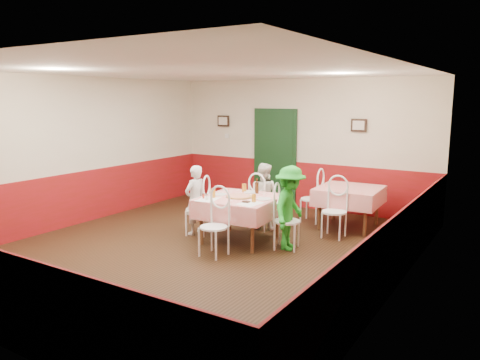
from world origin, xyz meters
The scene contains 37 objects.
floor centered at (0.00, 0.00, 0.00)m, with size 7.00×7.00×0.00m, color black.
ceiling centered at (0.00, 0.00, 2.80)m, with size 7.00×7.00×0.00m, color white.
back_wall centered at (0.00, 3.50, 1.40)m, with size 6.00×0.10×2.80m, color beige.
left_wall centered at (-3.00, 0.00, 1.40)m, with size 0.10×7.00×2.80m, color beige.
right_wall centered at (3.00, 0.00, 1.40)m, with size 0.10×7.00×2.80m, color beige.
wainscot_back centered at (0.00, 3.48, 0.50)m, with size 6.00×0.03×1.00m, color maroon.
wainscot_left centered at (-2.98, 0.00, 0.50)m, with size 0.03×7.00×1.00m, color maroon.
wainscot_right centered at (2.98, 0.00, 0.50)m, with size 0.03×7.00×1.00m, color maroon.
door centered at (-0.60, 3.45, 1.05)m, with size 0.96×0.06×2.10m, color black.
picture_left centered at (-2.00, 3.45, 1.85)m, with size 0.32×0.03×0.26m, color black.
picture_right centered at (1.30, 3.45, 1.85)m, with size 0.32×0.03×0.26m, color black.
thermostat centered at (-1.90, 3.45, 1.50)m, with size 0.10×0.03×0.10m, color white.
main_table centered at (0.25, 0.64, 0.38)m, with size 1.22×1.22×0.77m, color red.
second_table centered at (1.51, 2.44, 0.38)m, with size 1.12×1.12×0.77m, color red.
chair_left centered at (-0.60, 0.58, 0.45)m, with size 0.42×0.42×0.90m, color white, non-canonical shape.
chair_right centered at (1.09, 0.70, 0.45)m, with size 0.42×0.42×0.90m, color white, non-canonical shape.
chair_far centered at (0.19, 1.49, 0.45)m, with size 0.42×0.42×0.90m, color white, non-canonical shape.
chair_near centered at (0.31, -0.21, 0.45)m, with size 0.42×0.42×0.90m, color white, non-canonical shape.
chair_second_a centered at (0.76, 2.44, 0.45)m, with size 0.42×0.42×0.90m, color white, non-canonical shape.
chair_second_b centered at (1.51, 1.69, 0.45)m, with size 0.42×0.42×0.90m, color white, non-canonical shape.
pizza centered at (0.25, 0.62, 0.77)m, with size 0.42×0.42×0.03m, color #B74723.
plate_left centered at (-0.15, 0.60, 0.77)m, with size 0.25×0.25×0.01m, color white.
plate_right centered at (0.67, 0.70, 0.77)m, with size 0.25×0.25×0.01m, color white.
plate_far centered at (0.21, 1.05, 0.77)m, with size 0.25×0.25×0.01m, color white.
glass_a centered at (-0.11, 0.37, 0.83)m, with size 0.08×0.08×0.15m, color #BF7219.
glass_b centered at (0.63, 0.44, 0.82)m, with size 0.07×0.07×0.13m, color #BF7219.
glass_c centered at (0.07, 1.05, 0.83)m, with size 0.08×0.08×0.14m, color #BF7219.
beer_bottle centered at (0.33, 1.06, 0.88)m, with size 0.07×0.07×0.24m, color #381C0A.
shaker_a centered at (-0.11, 0.20, 0.81)m, with size 0.04×0.04×0.09m, color silver.
shaker_b centered at (-0.09, 0.15, 0.81)m, with size 0.04×0.04×0.09m, color silver.
shaker_c centered at (-0.20, 0.22, 0.81)m, with size 0.04×0.04×0.09m, color #B23319.
menu_left centered at (-0.10, 0.20, 0.76)m, with size 0.30×0.40×0.00m, color white.
menu_right centered at (0.64, 0.31, 0.76)m, with size 0.30×0.40×0.00m, color white.
wallet centered at (0.55, 0.35, 0.77)m, with size 0.11×0.09×0.02m, color black.
diner_left centered at (-0.65, 0.58, 0.62)m, with size 0.45×0.30×1.23m, color gray.
diner_far centered at (0.18, 1.54, 0.61)m, with size 0.59×0.46×1.22m, color gray.
diner_right centered at (1.14, 0.70, 0.67)m, with size 0.87×0.50×1.35m, color gray.
Camera 1 is at (4.33, -5.82, 2.40)m, focal length 35.00 mm.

